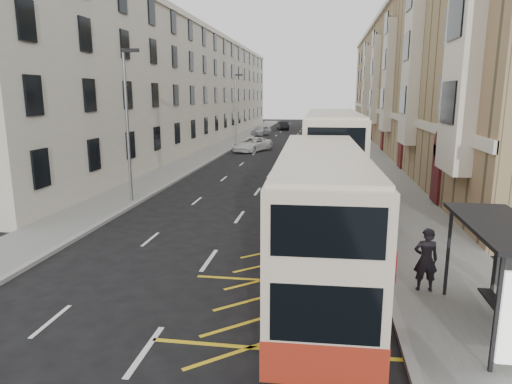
% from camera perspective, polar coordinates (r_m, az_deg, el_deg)
% --- Properties ---
extents(ground, '(200.00, 200.00, 0.00)m').
position_cam_1_polar(ground, '(13.15, -10.33, -14.46)').
color(ground, black).
rests_on(ground, ground).
extents(pavement_right, '(4.00, 120.00, 0.15)m').
position_cam_1_polar(pavement_right, '(41.69, 14.02, 3.78)').
color(pavement_right, slate).
rests_on(pavement_right, ground).
extents(pavement_left, '(3.00, 120.00, 0.15)m').
position_cam_1_polar(pavement_left, '(43.06, -7.02, 4.30)').
color(pavement_left, slate).
rests_on(pavement_left, ground).
extents(kerb_right, '(0.25, 120.00, 0.15)m').
position_cam_1_polar(kerb_right, '(41.55, 11.27, 3.88)').
color(kerb_right, gray).
rests_on(kerb_right, ground).
extents(kerb_left, '(0.25, 120.00, 0.15)m').
position_cam_1_polar(kerb_left, '(42.68, -5.07, 4.27)').
color(kerb_left, gray).
rests_on(kerb_left, ground).
extents(road_markings, '(10.00, 110.00, 0.01)m').
position_cam_1_polar(road_markings, '(56.54, 4.48, 6.12)').
color(road_markings, silver).
rests_on(road_markings, ground).
extents(terrace_right, '(10.75, 79.00, 15.25)m').
position_cam_1_polar(terrace_right, '(57.54, 20.00, 13.05)').
color(terrace_right, '#9A8659').
rests_on(terrace_right, ground).
extents(terrace_left, '(9.18, 79.00, 13.25)m').
position_cam_1_polar(terrace_left, '(59.22, -8.77, 12.60)').
color(terrace_left, beige).
rests_on(terrace_left, ground).
extents(bus_shelter, '(1.65, 4.25, 2.70)m').
position_cam_1_polar(bus_shelter, '(12.14, 29.39, -7.27)').
color(bus_shelter, black).
rests_on(bus_shelter, pavement_right).
extents(guard_railing, '(0.06, 6.56, 1.01)m').
position_cam_1_polar(guard_railing, '(17.71, 15.61, -4.70)').
color(guard_railing, red).
rests_on(guard_railing, pavement_right).
extents(street_lamp_near, '(0.93, 0.18, 8.00)m').
position_cam_1_polar(street_lamp_near, '(25.33, -15.73, 8.92)').
color(street_lamp_near, slate).
rests_on(street_lamp_near, pavement_left).
extents(street_lamp_far, '(0.93, 0.18, 8.00)m').
position_cam_1_polar(street_lamp_far, '(54.11, -2.51, 10.80)').
color(street_lamp_far, slate).
rests_on(street_lamp_far, pavement_left).
extents(double_decker_front, '(2.76, 10.74, 4.26)m').
position_cam_1_polar(double_decker_front, '(13.72, 8.04, -3.55)').
color(double_decker_front, beige).
rests_on(double_decker_front, ground).
extents(double_decker_rear, '(2.94, 12.33, 4.91)m').
position_cam_1_polar(double_decker_rear, '(25.49, 9.43, 4.40)').
color(double_decker_rear, beige).
rests_on(double_decker_rear, ground).
extents(pedestrian_near, '(0.71, 0.48, 1.91)m').
position_cam_1_polar(pedestrian_near, '(14.37, 20.46, -7.92)').
color(pedestrian_near, black).
rests_on(pedestrian_near, pavement_right).
extents(pedestrian_far, '(1.17, 0.60, 1.91)m').
position_cam_1_polar(pedestrian_far, '(18.37, 15.69, -3.30)').
color(pedestrian_far, black).
rests_on(pedestrian_far, pavement_right).
extents(white_van, '(4.21, 5.85, 1.48)m').
position_cam_1_polar(white_van, '(47.96, -0.54, 5.98)').
color(white_van, silver).
rests_on(white_van, ground).
extents(car_silver, '(2.89, 4.56, 1.45)m').
position_cam_1_polar(car_silver, '(66.88, 0.63, 7.69)').
color(car_silver, '#B6B9BF').
rests_on(car_silver, ground).
extents(car_dark, '(2.54, 4.51, 1.41)m').
position_cam_1_polar(car_dark, '(78.05, 3.37, 8.29)').
color(car_dark, black).
rests_on(car_dark, ground).
extents(car_red, '(3.46, 5.47, 1.48)m').
position_cam_1_polar(car_red, '(68.94, 9.43, 7.68)').
color(car_red, '#971006').
rests_on(car_red, ground).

